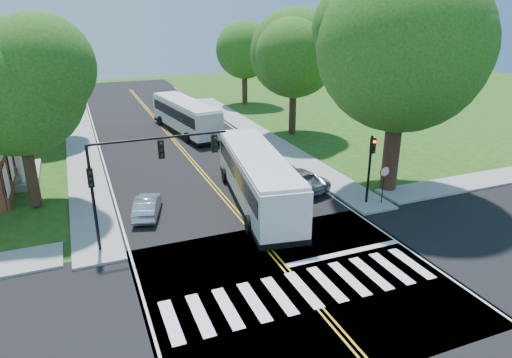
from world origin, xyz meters
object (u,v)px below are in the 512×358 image
bus_follow (185,116)px  hatchback (147,206)px  signal_nw (139,167)px  signal_ne (371,161)px  bus_lead (257,177)px  dark_sedan (244,139)px  suv (295,179)px

bus_follow → hatchback: size_ratio=3.29×
signal_nw → signal_ne: (14.06, 0.01, -1.41)m
bus_lead → dark_sedan: (3.72, 12.40, -1.10)m
signal_ne → hatchback: size_ratio=1.15×
signal_ne → suv: size_ratio=0.86×
suv → dark_sedan: bearing=-108.8°
bus_lead → suv: 3.82m
bus_lead → hatchback: bearing=2.7°
bus_follow → hatchback: bus_follow is taller
bus_follow → dark_sedan: bus_follow is taller
bus_lead → hatchback: bus_lead is taller
signal_ne → bus_follow: bearing=106.0°
signal_nw → signal_ne: bearing=0.0°
signal_ne → suv: signal_ne is taller
bus_lead → bus_follow: (0.08, 19.39, -0.08)m
dark_sedan → bus_lead: bearing=81.3°
hatchback → dark_sedan: size_ratio=0.83×
bus_follow → signal_ne: bearing=98.3°
signal_ne → bus_follow: (-6.38, 22.22, -1.26)m
signal_nw → bus_lead: signal_nw is taller
bus_follow → bus_lead: bearing=82.0°
suv → bus_lead: bearing=5.3°
suv → signal_nw: bearing=4.0°
signal_nw → bus_lead: (7.60, 2.85, -2.59)m
signal_ne → bus_lead: signal_ne is taller
signal_nw → suv: 12.34m
hatchback → dark_sedan: (10.62, 11.65, 0.04)m
bus_lead → dark_sedan: 12.99m
bus_follow → hatchback: (-6.98, -18.64, -1.06)m
hatchback → signal_nw: bearing=95.9°
bus_follow → suv: (3.32, -17.99, -0.98)m
hatchback → dark_sedan: bearing=-115.5°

